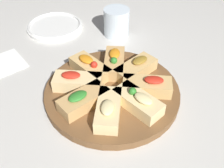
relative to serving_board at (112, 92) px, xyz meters
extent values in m
plane|color=beige|center=(0.00, 0.00, -0.01)|extent=(3.00, 3.00, 0.00)
cylinder|color=brown|center=(0.00, 0.00, 0.00)|extent=(0.33, 0.33, 0.02)
cube|color=tan|center=(-0.02, 0.08, 0.03)|extent=(0.08, 0.12, 0.03)
ellipsoid|color=olive|center=(-0.03, 0.09, 0.05)|extent=(0.04, 0.05, 0.01)
cube|color=tan|center=(-0.07, 0.04, 0.03)|extent=(0.12, 0.10, 0.03)
ellipsoid|color=orange|center=(-0.08, 0.05, 0.05)|extent=(0.05, 0.05, 0.01)
sphere|color=#2D7A28|center=(-0.06, 0.03, 0.05)|extent=(0.02, 0.02, 0.02)
cube|color=tan|center=(-0.08, -0.02, 0.03)|extent=(0.12, 0.08, 0.03)
ellipsoid|color=orange|center=(-0.09, -0.03, 0.05)|extent=(0.05, 0.04, 0.01)
sphere|color=red|center=(-0.06, -0.02, 0.05)|extent=(0.02, 0.02, 0.02)
cube|color=#E5C689|center=(-0.04, -0.07, 0.03)|extent=(0.10, 0.12, 0.03)
ellipsoid|color=red|center=(-0.05, -0.08, 0.05)|extent=(0.05, 0.05, 0.01)
cube|color=tan|center=(0.02, -0.08, 0.03)|extent=(0.08, 0.12, 0.03)
ellipsoid|color=#2D7A28|center=(0.02, -0.09, 0.05)|extent=(0.04, 0.05, 0.01)
cube|color=#E5C689|center=(0.07, -0.04, 0.03)|extent=(0.12, 0.10, 0.03)
ellipsoid|color=beige|center=(0.08, -0.05, 0.05)|extent=(0.05, 0.05, 0.01)
cube|color=#E5C689|center=(0.08, 0.02, 0.03)|extent=(0.12, 0.08, 0.03)
ellipsoid|color=beige|center=(0.09, 0.03, 0.05)|extent=(0.05, 0.04, 0.01)
sphere|color=#2D7A28|center=(0.06, 0.02, 0.05)|extent=(0.02, 0.02, 0.02)
cube|color=tan|center=(0.04, 0.07, 0.03)|extent=(0.10, 0.12, 0.03)
ellipsoid|color=red|center=(0.05, 0.08, 0.05)|extent=(0.05, 0.05, 0.01)
cylinder|color=white|center=(-0.38, -0.03, 0.00)|extent=(0.19, 0.19, 0.01)
torus|color=white|center=(-0.38, -0.03, 0.00)|extent=(0.18, 0.18, 0.01)
cylinder|color=silver|center=(-0.25, 0.14, 0.03)|extent=(0.08, 0.08, 0.09)
cube|color=white|center=(-0.25, -0.21, -0.01)|extent=(0.12, 0.11, 0.01)
camera|label=1|loc=(0.42, -0.21, 0.44)|focal=42.00mm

